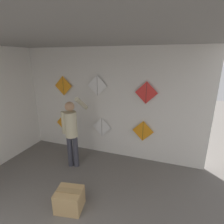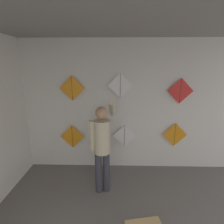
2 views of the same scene
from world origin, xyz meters
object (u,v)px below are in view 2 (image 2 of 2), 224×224
object	(u,v)px
kite_5	(180,91)
kite_4	(120,86)
shopkeeper	(102,143)
kite_0	(72,137)
kite_3	(72,88)
kite_2	(175,135)
kite_1	(125,136)

from	to	relation	value
kite_5	kite_4	bearing A→B (deg)	180.00
shopkeeper	kite_0	distance (m)	1.09
kite_3	kite_5	size ratio (longest dim) A/B	1.00
kite_2	kite_4	distance (m)	1.60
kite_2	kite_4	world-z (taller)	kite_4
shopkeeper	kite_5	bearing A→B (deg)	15.18
kite_3	kite_5	distance (m)	2.22
shopkeeper	kite_2	distance (m)	1.72
kite_1	kite_2	world-z (taller)	kite_2
shopkeeper	kite_2	xyz separation A→B (m)	(1.52, 0.78, -0.16)
kite_2	kite_0	bearing A→B (deg)	180.00
kite_0	kite_2	world-z (taller)	kite_2
kite_2	kite_5	distance (m)	0.96
kite_3	kite_2	bearing A→B (deg)	0.00
kite_0	shopkeeper	bearing A→B (deg)	-47.10
kite_3	kite_4	xyz separation A→B (m)	(1.00, 0.00, 0.06)
kite_0	kite_3	xyz separation A→B (m)	(0.06, 0.00, 1.07)
kite_1	kite_3	distance (m)	1.52
kite_2	kite_3	world-z (taller)	kite_3
kite_4	kite_5	size ratio (longest dim) A/B	1.00
kite_3	shopkeeper	bearing A→B (deg)	-49.41
kite_5	kite_0	bearing A→B (deg)	180.00
shopkeeper	kite_1	size ratio (longest dim) A/B	3.27
kite_0	kite_2	size ratio (longest dim) A/B	1.00
kite_1	kite_3	world-z (taller)	kite_3
kite_1	kite_3	bearing A→B (deg)	180.00
kite_1	kite_2	bearing A→B (deg)	0.00
shopkeeper	kite_0	xyz separation A→B (m)	(-0.73, 0.78, -0.23)
shopkeeper	kite_3	size ratio (longest dim) A/B	3.27
kite_0	kite_3	world-z (taller)	kite_3
kite_3	kite_5	xyz separation A→B (m)	(2.22, 0.00, -0.05)
shopkeeper	kite_0	size ratio (longest dim) A/B	3.27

